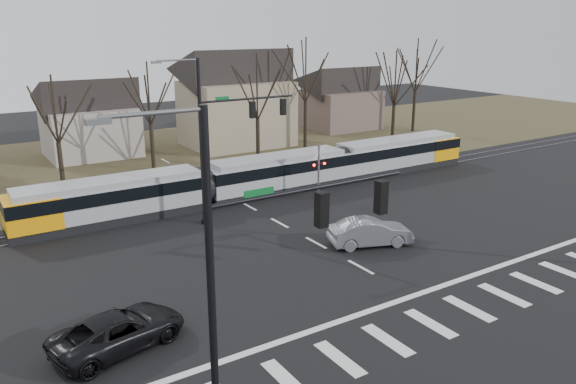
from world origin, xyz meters
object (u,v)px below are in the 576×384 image
sedan (370,232)px  suv (119,331)px  tram (277,172)px  rail_crossing_signal (319,174)px

sedan → suv: bearing=120.6°
tram → sedan: 11.97m
suv → rail_crossing_signal: 21.21m
sedan → suv: sedan is taller
tram → sedan: (-1.08, -11.90, -0.74)m
tram → suv: tram is taller
sedan → rail_crossing_signal: rail_crossing_signal is taller
tram → suv: 21.94m
tram → suv: (-16.18, -14.80, -0.79)m
suv → rail_crossing_signal: rail_crossing_signal is taller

